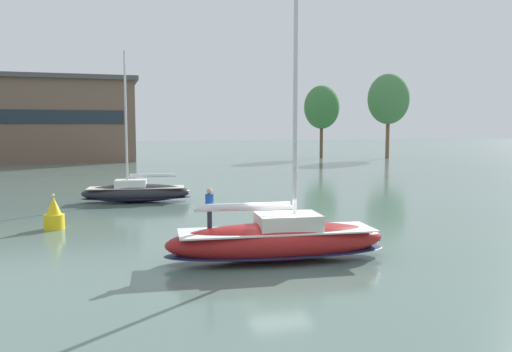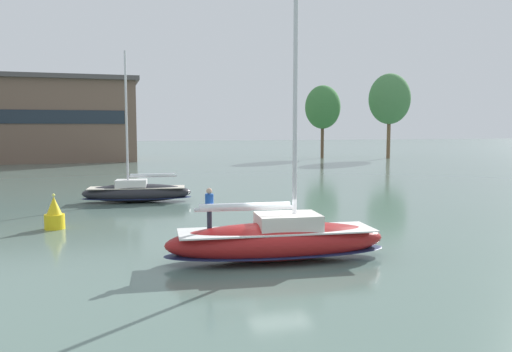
% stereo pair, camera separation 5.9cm
% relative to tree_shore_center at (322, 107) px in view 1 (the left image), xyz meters
% --- Properties ---
extents(ground_plane, '(400.00, 400.00, 0.00)m').
position_rel_tree_shore_center_xyz_m(ground_plane, '(-30.95, -64.29, -9.16)').
color(ground_plane, slate).
extents(waterfront_building, '(37.05, 17.48, 13.66)m').
position_rel_tree_shore_center_xyz_m(waterfront_building, '(-50.79, 6.60, -2.30)').
color(waterfront_building, brown).
rests_on(waterfront_building, ground).
extents(tree_shore_center, '(6.36, 6.36, 13.09)m').
position_rel_tree_shore_center_xyz_m(tree_shore_center, '(0.00, 0.00, 0.00)').
color(tree_shore_center, brown).
rests_on(tree_shore_center, ground).
extents(tree_shore_right, '(7.35, 7.35, 15.12)m').
position_rel_tree_shore_center_xyz_m(tree_shore_right, '(11.12, -4.07, 1.42)').
color(tree_shore_right, brown).
rests_on(tree_shore_right, ground).
extents(sailboat_main, '(9.40, 3.45, 12.64)m').
position_rel_tree_shore_center_xyz_m(sailboat_main, '(-30.93, -64.29, -8.30)').
color(sailboat_main, maroon).
rests_on(sailboat_main, ground).
extents(sailboat_moored_mid_channel, '(8.15, 3.31, 10.90)m').
position_rel_tree_shore_center_xyz_m(sailboat_moored_mid_channel, '(-35.50, -46.00, -8.42)').
color(sailboat_moored_mid_channel, '#232328').
rests_on(sailboat_moored_mid_channel, ground).
extents(channel_buoy, '(1.05, 1.05, 1.92)m').
position_rel_tree_shore_center_xyz_m(channel_buoy, '(-40.31, -54.86, -8.41)').
color(channel_buoy, yellow).
rests_on(channel_buoy, ground).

